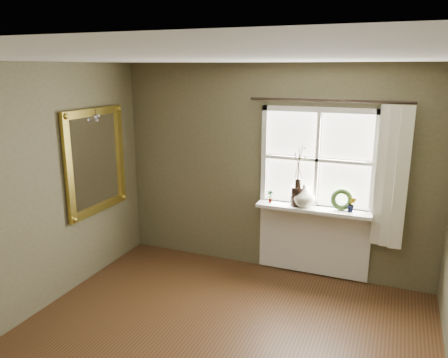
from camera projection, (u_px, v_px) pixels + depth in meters
ceiling at (190, 59)px, 3.09m from camera, size 4.50×4.50×0.00m
wall_back at (274, 169)px, 5.47m from camera, size 4.00×0.10×2.60m
wall_left at (0, 202)px, 4.15m from camera, size 0.10×4.50×2.60m
window_frame at (317, 160)px, 5.17m from camera, size 1.36×0.06×1.24m
window_sill at (313, 209)px, 5.21m from camera, size 1.36×0.26×0.04m
window_apron at (313, 240)px, 5.42m from camera, size 1.36×0.04×0.88m
dark_jug at (297, 196)px, 5.25m from camera, size 0.17×0.17×0.24m
cream_vase at (304, 196)px, 5.22m from camera, size 0.30×0.30×0.27m
wreath at (342, 202)px, 5.10m from camera, size 0.28×0.17×0.26m
potted_plant_left at (270, 196)px, 5.38m from camera, size 0.09×0.07×0.16m
potted_plant_right at (352, 205)px, 5.03m from camera, size 0.10×0.09×0.18m
curtain at (392, 178)px, 4.80m from camera, size 0.36×0.12×1.59m
curtain_rod at (328, 101)px, 4.90m from camera, size 1.84×0.03×0.03m
gilt_mirror at (96, 161)px, 5.29m from camera, size 0.10×1.07×1.27m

